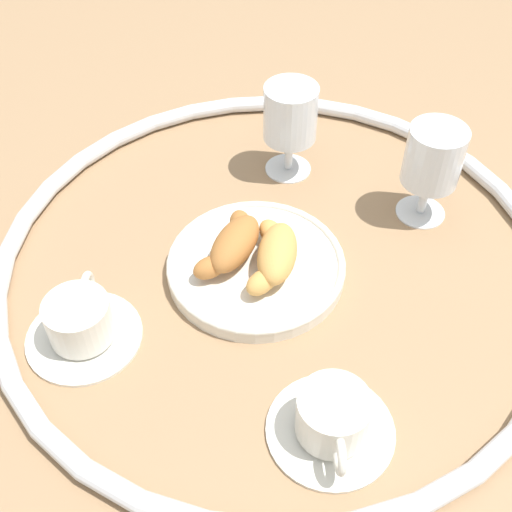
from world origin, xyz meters
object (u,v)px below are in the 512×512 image
object	(u,v)px
juice_glass_right	(433,161)
croissant_small	(233,244)
pastry_plate	(256,266)
juice_glass_left	(290,117)
coffee_cup_far	(332,420)
coffee_cup_near	(81,323)
croissant_large	(275,254)

from	to	relation	value
juice_glass_right	croissant_small	bearing A→B (deg)	134.38
pastry_plate	juice_glass_left	distance (m)	0.23
coffee_cup_far	juice_glass_right	xyz separation A→B (m)	(0.37, -0.01, 0.07)
croissant_small	juice_glass_left	distance (m)	0.22
coffee_cup_near	juice_glass_right	world-z (taller)	juice_glass_right
croissant_small	coffee_cup_far	xyz separation A→B (m)	(-0.18, -0.19, -0.02)
croissant_large	coffee_cup_far	bearing A→B (deg)	-142.88
croissant_small	coffee_cup_near	world-z (taller)	croissant_small
croissant_large	coffee_cup_near	world-z (taller)	croissant_large
pastry_plate	croissant_large	xyz separation A→B (m)	(0.00, -0.02, 0.03)
pastry_plate	croissant_small	size ratio (longest dim) A/B	1.66
croissant_large	juice_glass_right	xyz separation A→B (m)	(0.19, -0.14, 0.05)
coffee_cup_far	pastry_plate	bearing A→B (deg)	42.02
croissant_large	juice_glass_right	world-z (taller)	juice_glass_right
coffee_cup_near	pastry_plate	bearing A→B (deg)	-40.04
croissant_large	juice_glass_left	bearing A→B (deg)	16.38
croissant_large	coffee_cup_near	size ratio (longest dim) A/B	0.98
croissant_small	juice_glass_right	bearing A→B (deg)	-45.62
croissant_large	juice_glass_left	world-z (taller)	juice_glass_left
croissant_large	juice_glass_right	size ratio (longest dim) A/B	0.95
croissant_small	coffee_cup_far	size ratio (longest dim) A/B	1.01
coffee_cup_near	coffee_cup_far	world-z (taller)	same
croissant_small	juice_glass_right	xyz separation A→B (m)	(0.19, -0.20, 0.05)
juice_glass_right	juice_glass_left	bearing A→B (deg)	85.33
croissant_large	coffee_cup_near	distance (m)	0.24
pastry_plate	coffee_cup_near	world-z (taller)	coffee_cup_near
pastry_plate	juice_glass_left	bearing A→B (deg)	9.93
croissant_large	coffee_cup_near	bearing A→B (deg)	135.84
pastry_plate	coffee_cup_far	xyz separation A→B (m)	(-0.18, -0.16, 0.01)
croissant_large	croissant_small	world-z (taller)	same
croissant_large	juice_glass_right	bearing A→B (deg)	-37.05
coffee_cup_far	juice_glass_left	xyz separation A→B (m)	(0.39, 0.20, 0.07)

